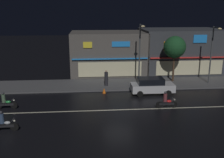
{
  "coord_description": "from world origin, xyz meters",
  "views": [
    {
      "loc": [
        -2.41,
        -20.69,
        8.23
      ],
      "look_at": [
        -0.32,
        3.63,
        1.78
      ],
      "focal_mm": 41.77,
      "sensor_mm": 36.0,
      "label": 1
    }
  ],
  "objects": [
    {
      "name": "streetlamp_mid",
      "position": [
        11.17,
        7.0,
        3.97
      ],
      "size": [
        0.44,
        1.64,
        6.41
      ],
      "color": "#47494C",
      "rests_on": "sidewalk_far"
    },
    {
      "name": "pedestrian_on_sidewalk",
      "position": [
        -0.67,
        7.09,
        0.93
      ],
      "size": [
        0.4,
        0.4,
        1.74
      ],
      "rotation": [
        0.0,
        0.0,
        2.73
      ],
      "color": "#232328",
      "rests_on": "sidewalk_far"
    },
    {
      "name": "motorcycle_lead",
      "position": [
        4.07,
        0.08,
        0.63
      ],
      "size": [
        1.9,
        0.6,
        1.52
      ],
      "rotation": [
        0.0,
        0.0,
        0.03
      ],
      "color": "black",
      "rests_on": "ground"
    },
    {
      "name": "sidewalk_far",
      "position": [
        0.0,
        7.68,
        0.07
      ],
      "size": [
        33.1,
        4.81,
        0.14
      ],
      "primitive_type": "cube",
      "color": "#4C4C4F",
      "rests_on": "ground"
    },
    {
      "name": "street_tree",
      "position": [
        7.28,
        8.27,
        4.14
      ],
      "size": [
        2.53,
        2.53,
        5.29
      ],
      "color": "#473323",
      "rests_on": "sidewalk_far"
    },
    {
      "name": "lane_divider_stripe",
      "position": [
        0.0,
        0.0,
        0.01
      ],
      "size": [
        31.45,
        0.16,
        0.01
      ],
      "primitive_type": "cube",
      "color": "beige",
      "rests_on": "ground"
    },
    {
      "name": "motorcycle_opposite_lane",
      "position": [
        -8.53,
        -3.32,
        0.63
      ],
      "size": [
        1.9,
        0.6,
        1.52
      ],
      "rotation": [
        0.0,
        0.0,
        3.23
      ],
      "color": "black",
      "rests_on": "ground"
    },
    {
      "name": "motorcycle_following",
      "position": [
        -9.75,
        1.09,
        0.63
      ],
      "size": [
        1.9,
        0.6,
        1.52
      ],
      "rotation": [
        0.0,
        0.0,
        -0.03
      ],
      "color": "black",
      "rests_on": "ground"
    },
    {
      "name": "ground_plane",
      "position": [
        0.0,
        0.0,
        0.0
      ],
      "size": [
        140.0,
        140.0,
        0.0
      ],
      "primitive_type": "plane",
      "color": "black"
    },
    {
      "name": "traffic_cone",
      "position": [
        -1.04,
        4.74,
        0.28
      ],
      "size": [
        0.36,
        0.36,
        0.55
      ],
      "primitive_type": "cone",
      "color": "orange",
      "rests_on": "ground"
    },
    {
      "name": "storefront_center_block",
      "position": [
        -0.0,
        13.39,
        2.76
      ],
      "size": [
        9.62,
        6.78,
        5.52
      ],
      "color": "#56514C",
      "rests_on": "ground"
    },
    {
      "name": "storefront_left_block",
      "position": [
        9.93,
        13.8,
        2.9
      ],
      "size": [
        10.59,
        7.59,
        5.8
      ],
      "color": "#383A3F",
      "rests_on": "ground"
    },
    {
      "name": "parked_car_near_kerb",
      "position": [
        3.75,
        4.08,
        0.87
      ],
      "size": [
        4.3,
        1.98,
        1.67
      ],
      "color": "silver",
      "rests_on": "ground"
    },
    {
      "name": "streetlamp_west",
      "position": [
        3.1,
        7.47,
        4.1
      ],
      "size": [
        0.44,
        1.64,
        6.67
      ],
      "color": "#47494C",
      "rests_on": "sidewalk_far"
    }
  ]
}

